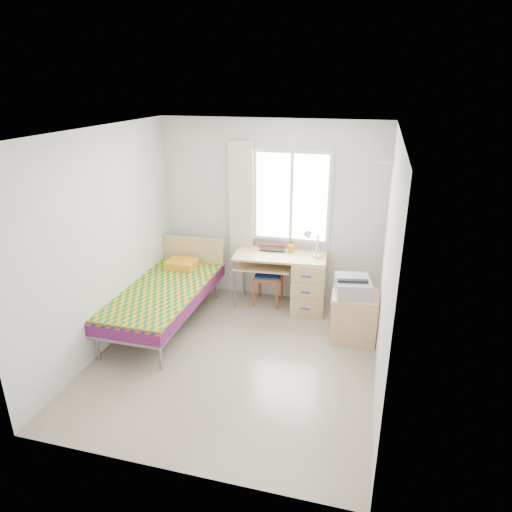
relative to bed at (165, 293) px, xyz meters
The scene contains 17 objects.
floor 1.35m from the bed, 26.12° to the right, with size 3.50×3.50×0.00m, color #BCAD93.
ceiling 2.51m from the bed, 26.12° to the right, with size 3.50×3.50×0.00m, color white.
wall_back 1.86m from the bed, 46.11° to the left, with size 3.20×3.20×0.00m, color silver.
wall_left 1.12m from the bed, 129.11° to the right, with size 3.50×3.50×0.00m, color silver.
wall_right 2.93m from the bed, 11.55° to the right, with size 3.50×3.50×0.00m, color silver.
window 2.16m from the bed, 38.92° to the left, with size 1.10×0.04×1.30m.
curtain 1.67m from the bed, 57.10° to the left, with size 0.35×0.05×1.70m, color beige.
floating_shelf 3.25m from the bed, 17.67° to the left, with size 0.20×0.32×0.03m, color white.
bed is the anchor object (origin of this frame).
desk 1.91m from the bed, 26.62° to the left, with size 1.32×0.69×0.80m.
chair 1.53m from the bed, 39.19° to the left, with size 0.43×0.43×0.88m.
cabinet 2.46m from the bed, ahead, with size 0.59×0.53×0.61m.
printer 2.43m from the bed, ahead, with size 0.49×0.54×0.20m.
laptop 1.59m from the bed, 37.38° to the left, with size 0.36×0.23×0.03m, color black.
pen_cup 1.84m from the bed, 34.11° to the left, with size 0.09×0.09×0.11m, color orange.
task_lamp 2.06m from the bed, 23.13° to the left, with size 0.23×0.33×0.42m.
book 1.41m from the bed, 36.80° to the left, with size 0.17×0.23×0.02m, color gray.
Camera 1 is at (1.41, -4.39, 3.07)m, focal length 32.00 mm.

